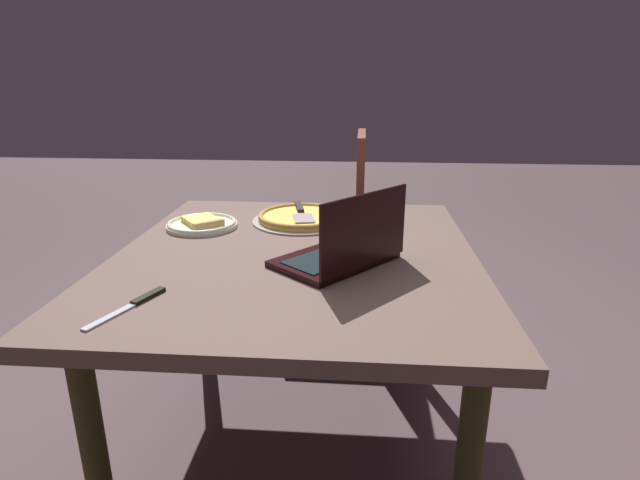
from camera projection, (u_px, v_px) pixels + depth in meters
name	position (u px, v px, depth m)	size (l,w,h in m)	color
ground_plane	(299.00, 444.00, 1.75)	(12.00, 12.00, 0.00)	#534044
dining_table	(297.00, 275.00, 1.55)	(1.21, 1.08, 0.72)	brown
laptop	(344.00, 250.00, 1.40)	(0.40, 0.39, 0.22)	black
pizza_plate	(202.00, 224.00, 1.75)	(0.25, 0.25, 0.04)	white
pizza_tray	(302.00, 217.00, 1.83)	(0.36, 0.36, 0.03)	#A1969D
table_knife	(135.00, 303.00, 1.16)	(0.23, 0.10, 0.01)	silver
chair_near	(336.00, 218.00, 2.50)	(0.45, 0.45, 0.97)	brown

